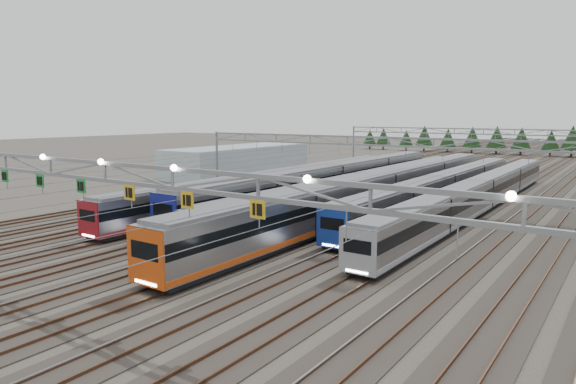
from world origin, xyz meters
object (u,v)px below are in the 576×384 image
Objects in this scene: train_f at (480,194)px; west_shed at (239,160)px; gantry_mid at (388,149)px; gantry_far at (483,136)px; train_d at (382,190)px; train_a at (281,184)px; gantry_near at (103,176)px; train_b at (332,180)px; train_c at (365,186)px; train_e at (443,189)px.

west_shed is (-45.28, 12.86, 0.48)m from train_f.
gantry_mid is 1.00× the size of gantry_far.
train_f is (9.00, 5.90, -0.33)m from train_d.
gantry_far is 47.32m from west_shed.
train_a is 29.73m from west_shed.
gantry_near is 1.00× the size of gantry_mid.
train_b is 30.71m from west_shed.
train_d is 7.92m from gantry_mid.
gantry_far is at bearing 90.00° from gantry_mid.
train_f is at bearing 3.92° from train_b.
train_c is at bearing 2.83° from train_b.
train_e is (18.00, 7.37, 0.00)m from train_a.
train_d is at bearing 86.10° from gantry_near.
train_a is at bearing -149.89° from train_c.
train_a is 0.96× the size of gantry_far.
gantry_far is 1.88× the size of west_shed.
train_c is (4.50, 0.22, -0.39)m from train_b.
gantry_mid is (-6.75, -0.63, 4.35)m from train_e.
train_b reaches higher than train_e.
gantry_far is at bearing 92.51° from train_d.
train_f is 47.09m from gantry_far.
train_e is 8.06m from gantry_mid.
gantry_near is (6.70, -38.38, 4.79)m from train_b.
train_f is 12.10m from gantry_mid.
train_e is 42.43m from west_shed.
train_a is 0.83× the size of train_d.
train_c is at bearing -175.72° from train_f.
west_shed is at bearing 122.93° from gantry_near.
gantry_near reaches higher than train_e.
train_c is 6.65m from train_d.
train_f is (13.50, 1.01, 0.06)m from train_c.
train_f is (4.50, -1.14, -0.06)m from train_e.
gantry_near is 1.88× the size of west_shed.
train_a is at bearing -178.58° from train_d.
gantry_near reaches higher than train_b.
gantry_near is at bearing -80.09° from train_b.
train_a is at bearing -157.72° from train_e.
gantry_near is at bearing -93.90° from train_d.
train_b is 47.40m from gantry_far.
west_shed is at bearing 163.97° from train_e.
train_d is at bearing -122.59° from train_e.
gantry_near is at bearing -105.92° from train_f.
gantry_mid and gantry_far have the same top height.
train_d reaches higher than train_f.
train_f is (22.50, 6.23, -0.06)m from train_a.
train_a is 1.81× the size of west_shed.
gantry_near reaches higher than train_d.
train_a is 23.35m from train_f.
gantry_near reaches higher than train_f.
train_e is 45.09m from gantry_far.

